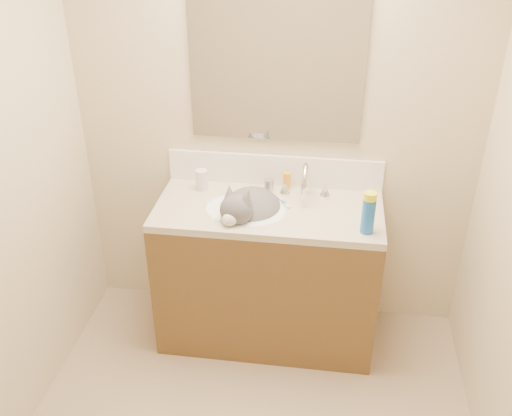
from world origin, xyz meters
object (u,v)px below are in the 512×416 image
(vanity_cabinet, at_px, (268,276))
(pill_bottle, at_px, (202,180))
(spray_can, at_px, (368,216))
(cat, at_px, (249,211))
(basin, at_px, (245,220))
(amber_bottle, at_px, (287,181))
(silver_jar, at_px, (269,185))
(faucet, at_px, (305,183))

(vanity_cabinet, relative_size, pill_bottle, 10.23)
(vanity_cabinet, bearing_deg, spray_can, -18.88)
(cat, bearing_deg, spray_can, 6.08)
(basin, xyz_separation_m, spray_can, (0.62, -0.14, 0.16))
(cat, height_order, amber_bottle, cat)
(basin, height_order, amber_bottle, amber_bottle)
(amber_bottle, bearing_deg, cat, -125.98)
(pill_bottle, height_order, spray_can, spray_can)
(basin, distance_m, cat, 0.06)
(cat, bearing_deg, silver_jar, 90.88)
(vanity_cabinet, xyz_separation_m, basin, (-0.12, -0.03, 0.38))
(spray_can, bearing_deg, cat, 166.04)
(faucet, xyz_separation_m, amber_bottle, (-0.10, 0.08, -0.04))
(spray_can, bearing_deg, faucet, 136.32)
(cat, xyz_separation_m, spray_can, (0.60, -0.15, 0.11))
(basin, relative_size, spray_can, 2.55)
(vanity_cabinet, xyz_separation_m, spray_can, (0.50, -0.17, 0.54))
(pill_bottle, bearing_deg, amber_bottle, 8.30)
(silver_jar, height_order, spray_can, spray_can)
(pill_bottle, height_order, silver_jar, pill_bottle)
(pill_bottle, bearing_deg, basin, -33.46)
(cat, distance_m, pill_bottle, 0.35)
(basin, height_order, silver_jar, silver_jar)
(faucet, height_order, pill_bottle, faucet)
(amber_bottle, bearing_deg, basin, -128.19)
(silver_jar, xyz_separation_m, spray_can, (0.53, -0.37, 0.06))
(faucet, height_order, amber_bottle, faucet)
(basin, height_order, pill_bottle, pill_bottle)
(basin, bearing_deg, silver_jar, 66.95)
(silver_jar, relative_size, amber_bottle, 0.62)
(amber_bottle, xyz_separation_m, spray_can, (0.43, -0.39, 0.04))
(faucet, bearing_deg, basin, -150.88)
(silver_jar, xyz_separation_m, amber_bottle, (0.10, 0.02, 0.02))
(vanity_cabinet, relative_size, faucet, 4.29)
(pill_bottle, relative_size, spray_can, 0.66)
(spray_can, bearing_deg, pill_bottle, 160.22)
(cat, relative_size, silver_jar, 7.80)
(vanity_cabinet, distance_m, silver_jar, 0.52)
(cat, xyz_separation_m, amber_bottle, (0.17, 0.24, 0.07))
(cat, distance_m, silver_jar, 0.24)
(basin, relative_size, cat, 0.92)
(faucet, xyz_separation_m, cat, (-0.28, -0.16, -0.10))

